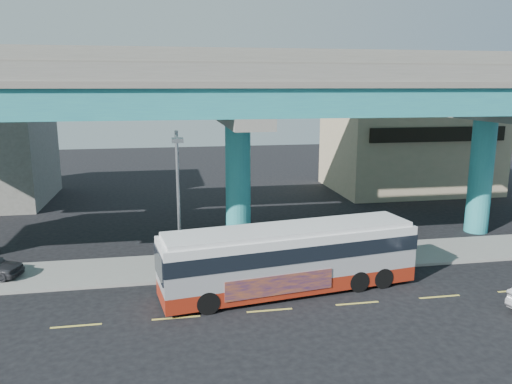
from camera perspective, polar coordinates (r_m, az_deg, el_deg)
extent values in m
plane|color=black|center=(22.43, 1.40, -13.06)|extent=(120.00, 120.00, 0.00)
cube|color=gray|center=(27.40, -0.94, -8.11)|extent=(70.00, 4.00, 0.15)
cube|color=#D8C64C|center=(22.11, -19.86, -14.19)|extent=(2.00, 0.12, 0.01)
cube|color=#D8C64C|center=(21.77, -9.12, -14.02)|extent=(2.00, 0.12, 0.01)
cube|color=#D8C64C|center=(22.16, 1.57, -13.37)|extent=(2.00, 0.12, 0.01)
cube|color=#D8C64C|center=(23.24, 11.49, -12.36)|extent=(2.00, 0.12, 0.01)
cube|color=#D8C64C|center=(24.93, 20.24, -11.16)|extent=(2.00, 0.12, 0.01)
cylinder|color=teal|center=(29.75, -2.06, 0.76)|extent=(1.50, 1.50, 7.40)
cube|color=gray|center=(29.24, -2.12, 8.47)|extent=(2.00, 12.00, 0.60)
cube|color=gray|center=(32.66, -3.02, 10.42)|extent=(1.80, 5.00, 1.20)
cylinder|color=teal|center=(35.69, 24.28, 1.59)|extent=(1.50, 1.50, 7.40)
cube|color=gray|center=(35.26, 24.85, 7.99)|extent=(2.00, 12.00, 0.60)
cube|color=gray|center=(38.15, 21.95, 9.81)|extent=(1.80, 5.00, 1.20)
cube|color=teal|center=(25.74, -1.01, 10.23)|extent=(52.00, 5.00, 1.40)
cube|color=gray|center=(25.72, -1.01, 12.12)|extent=(52.00, 5.40, 0.30)
cube|color=gray|center=(23.27, 0.00, 13.49)|extent=(52.00, 0.25, 0.80)
cube|color=gray|center=(28.20, -1.86, 13.22)|extent=(52.00, 0.25, 0.80)
cube|color=teal|center=(32.65, -3.05, 12.70)|extent=(52.00, 5.00, 1.40)
cube|color=gray|center=(32.67, -3.07, 14.19)|extent=(52.00, 5.40, 0.30)
cube|color=gray|center=(30.23, -2.45, 15.42)|extent=(52.00, 0.25, 0.80)
cube|color=gray|center=(35.18, -3.61, 14.92)|extent=(52.00, 0.25, 0.80)
cube|color=tan|center=(48.64, 16.96, 4.41)|extent=(14.00, 10.00, 7.00)
cube|color=black|center=(43.97, 20.14, 6.20)|extent=(12.00, 0.25, 1.20)
cube|color=maroon|center=(23.97, 3.85, -9.94)|extent=(12.37, 4.39, 0.71)
cube|color=#B2B2B7|center=(23.57, 3.89, -7.43)|extent=(12.37, 4.39, 1.51)
cube|color=black|center=(23.41, 3.90, -6.27)|extent=(12.43, 4.44, 0.71)
cube|color=silver|center=(23.24, 3.92, -4.97)|extent=(12.37, 4.39, 0.40)
cube|color=silver|center=(23.16, 3.93, -4.25)|extent=(11.93, 4.08, 0.20)
cube|color=black|center=(26.33, 16.23, -4.99)|extent=(0.41, 2.31, 1.21)
cube|color=black|center=(21.94, -11.05, -8.17)|extent=(0.41, 2.31, 1.21)
cube|color=#141250|center=(22.35, 2.76, -10.56)|extent=(5.00, 0.82, 0.91)
cylinder|color=black|center=(21.75, -5.53, -12.48)|extent=(1.04, 0.45, 1.01)
cylinder|color=black|center=(23.84, -6.87, -10.26)|extent=(1.04, 0.45, 1.01)
cylinder|color=black|center=(24.31, 11.63, -9.97)|extent=(1.04, 0.45, 1.01)
cylinder|color=black|center=(26.20, 9.03, -8.23)|extent=(1.04, 0.45, 1.01)
cylinder|color=black|center=(24.98, 14.26, -9.49)|extent=(1.04, 0.45, 1.01)
cylinder|color=black|center=(26.81, 11.54, -7.85)|extent=(1.04, 0.45, 1.01)
cylinder|color=gray|center=(24.56, -8.83, -1.56)|extent=(0.16, 0.16, 7.30)
cylinder|color=gray|center=(23.02, -9.04, 6.24)|extent=(0.12, 1.97, 0.12)
cube|color=gray|center=(22.04, -8.97, 5.87)|extent=(0.50, 0.70, 0.18)
cylinder|color=gray|center=(27.70, 13.36, -5.85)|extent=(0.06, 0.06, 2.02)
cylinder|color=#B20A0A|center=(27.40, 13.49, -3.94)|extent=(0.67, 0.26, 0.70)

